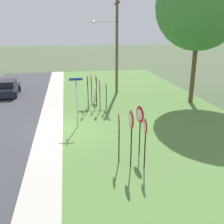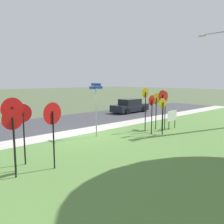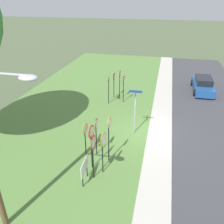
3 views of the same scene
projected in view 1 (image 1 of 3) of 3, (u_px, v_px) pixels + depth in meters
ground_plane at (63, 129)px, 16.05m from camera, size 160.00×160.00×0.00m
sidewalk_strip at (50, 130)px, 15.91m from camera, size 44.00×1.60×0.06m
grass_median at (155, 123)px, 17.03m from camera, size 44.00×12.00×0.04m
stop_sign_near_left at (106, 89)px, 19.31m from camera, size 0.61×0.11×2.21m
stop_sign_near_right at (91, 82)px, 20.56m from camera, size 0.74×0.10×2.55m
stop_sign_far_left at (87, 84)px, 20.04m from camera, size 0.76×0.12×2.42m
stop_sign_far_center at (99, 89)px, 18.83m from camera, size 0.62×0.11×2.37m
stop_sign_far_right at (96, 83)px, 19.90m from camera, size 0.69×0.12×2.64m
stop_sign_center_tall at (87, 85)px, 19.00m from camera, size 0.62×0.10×2.79m
yield_sign_near_left at (118, 127)px, 11.50m from camera, size 0.71×0.12×2.37m
yield_sign_near_right at (131, 125)px, 11.00m from camera, size 0.82×0.10×2.67m
yield_sign_far_left at (145, 132)px, 10.98m from camera, size 0.70×0.11×2.33m
yield_sign_far_right at (140, 119)px, 12.25m from camera, size 0.81×0.18×2.48m
street_name_post at (77, 98)px, 15.83m from camera, size 0.96×0.82×3.10m
utility_pole at (115, 40)px, 23.29m from camera, size 2.10×2.54×9.06m
notice_board at (96, 93)px, 21.26m from camera, size 1.10×0.09×1.25m
oak_tree_left at (200, 6)px, 19.41m from camera, size 6.67×6.67×10.87m
parked_hatchback_near at (8, 88)px, 23.98m from camera, size 4.25×1.99×1.39m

